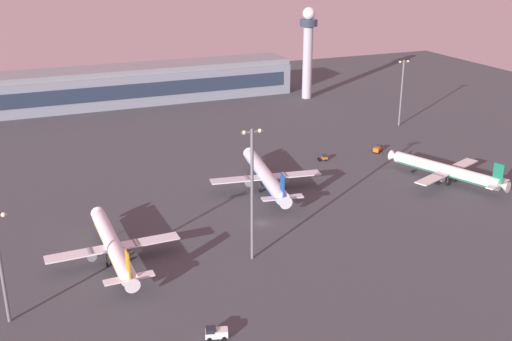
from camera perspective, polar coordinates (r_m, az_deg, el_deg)
name	(u,v)px	position (r m, az deg, el deg)	size (l,w,h in m)	color
ground_plane	(261,223)	(159.52, 0.50, -4.89)	(416.00, 416.00, 0.00)	#424449
terminal_building	(75,89)	(281.25, -16.38, 7.22)	(196.61, 22.40, 16.40)	gray
control_tower	(308,47)	(285.75, 4.83, 11.35)	(8.00, 8.00, 41.24)	#A8A8B2
airplane_near_gate	(113,246)	(143.44, -13.07, -6.84)	(30.06, 38.66, 9.93)	white
airplane_taxiway_distant	(446,171)	(193.31, 17.22, -0.01)	(29.52, 37.44, 10.02)	silver
airplane_mid_apron	(266,176)	(179.50, 0.91, -0.52)	(32.95, 42.18, 10.83)	silver
pushback_tug	(324,157)	(205.66, 6.33, 1.22)	(3.37, 2.37, 2.05)	#D85919
cargo_loader	(216,333)	(116.30, -3.73, -14.77)	(4.53, 3.10, 2.25)	white
baggage_tractor	(378,149)	(216.93, 11.24, 2.00)	(4.50, 4.02, 2.25)	#D85919
apron_light_west	(0,260)	(123.76, -22.63, -7.70)	(4.80, 0.90, 22.61)	slate
apron_light_central	(252,188)	(135.24, -0.36, -1.64)	(4.80, 0.90, 30.92)	slate
apron_light_east	(402,89)	(247.54, 13.35, 7.38)	(4.80, 0.90, 25.96)	slate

